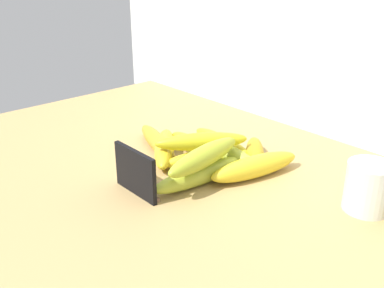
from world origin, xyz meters
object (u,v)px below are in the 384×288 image
object	(u,v)px
banana_9	(204,156)
coffee_mug	(370,188)
chalkboard_sign	(136,174)
banana_4	(200,174)
banana_3	(255,167)
banana_7	(255,155)
banana_1	(222,152)
banana_6	(222,143)
banana_8	(157,142)
banana_10	(201,141)
banana_0	(165,148)
banana_2	(197,147)
banana_5	(206,157)

from	to	relation	value
banana_9	coffee_mug	bearing A→B (deg)	30.05
chalkboard_sign	banana_4	xyz separation A→B (cm)	(4.83, 10.83, -1.97)
banana_3	banana_7	bearing A→B (deg)	131.50
banana_1	banana_6	size ratio (longest dim) A/B	1.06
banana_8	banana_10	size ratio (longest dim) A/B	1.07
banana_7	banana_4	bearing A→B (deg)	-93.72
banana_6	banana_9	distance (cm)	16.41
banana_0	coffee_mug	bearing A→B (deg)	17.06
banana_1	banana_6	distance (cm)	5.22
banana_3	banana_8	xyz separation A→B (cm)	(-22.48, -5.91, -0.36)
banana_2	banana_7	distance (cm)	12.25
banana_9	banana_0	bearing A→B (deg)	171.07
banana_10	banana_5	bearing A→B (deg)	58.15
banana_4	banana_7	xyz separation A→B (cm)	(0.92, 14.09, -0.02)
banana_7	banana_3	bearing A→B (deg)	-48.50
chalkboard_sign	banana_2	distance (cm)	19.72
banana_4	banana_5	distance (cm)	8.43
banana_1	banana_4	distance (cm)	10.85
banana_7	banana_8	distance (cm)	21.24
banana_0	banana_8	xyz separation A→B (cm)	(-4.05, 1.18, -0.22)
banana_1	banana_8	bearing A→B (deg)	-154.92
coffee_mug	banana_8	distance (cm)	44.14
chalkboard_sign	banana_1	world-z (taller)	chalkboard_sign
banana_3	banana_4	world-z (taller)	banana_3
banana_1	banana_3	distance (cm)	9.10
banana_2	banana_8	world-z (taller)	banana_2
chalkboard_sign	banana_4	size ratio (longest dim) A/B	0.53
banana_6	banana_2	bearing A→B (deg)	-108.87
banana_6	banana_7	bearing A→B (deg)	2.49
banana_6	chalkboard_sign	bearing A→B (deg)	-82.87
banana_1	banana_10	bearing A→B (deg)	-110.49
chalkboard_sign	coffee_mug	xyz separation A→B (cm)	(29.96, 25.26, 0.25)
banana_8	banana_6	bearing A→B (deg)	45.74
banana_0	banana_9	bearing A→B (deg)	-8.93
banana_1	banana_5	distance (cm)	3.64
chalkboard_sign	banana_7	distance (cm)	25.65
chalkboard_sign	banana_4	bearing A→B (deg)	65.97
banana_5	banana_10	bearing A→B (deg)	-121.85
chalkboard_sign	banana_3	bearing A→B (deg)	64.66
banana_0	banana_4	size ratio (longest dim) A/B	0.91
banana_7	banana_8	size ratio (longest dim) A/B	0.83
banana_2	banana_10	distance (cm)	5.65
chalkboard_sign	banana_9	xyz separation A→B (cm)	(5.54, 11.13, 1.86)
banana_4	banana_9	world-z (taller)	banana_9
coffee_mug	banana_7	distance (cm)	24.32
banana_0	banana_7	xyz separation A→B (cm)	(14.49, 11.54, -0.11)
banana_5	banana_9	xyz separation A→B (cm)	(6.03, -6.23, 4.07)
banana_4	banana_8	world-z (taller)	banana_4
banana_2	banana_3	distance (cm)	14.73
banana_7	banana_9	distance (cm)	14.31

